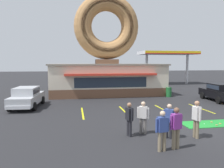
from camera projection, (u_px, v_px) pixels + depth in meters
ground_plane at (195, 131)px, 11.24m from camera, size 160.00×160.00×0.00m
donut_shop_building at (107, 60)px, 24.12m from camera, size 12.30×6.75×10.96m
putting_mat at (218, 123)px, 12.57m from camera, size 4.29×1.40×0.03m
mini_donut_near_left at (217, 125)px, 12.11m from camera, size 0.13×0.13×0.04m
mini_donut_near_right at (220, 124)px, 12.39m from camera, size 0.13×0.13×0.04m
mini_donut_mid_left at (195, 127)px, 11.72m from camera, size 0.13×0.13×0.04m
mini_donut_mid_centre at (194, 125)px, 12.16m from camera, size 0.13×0.13×0.04m
mini_donut_mid_right at (211, 122)px, 12.73m from camera, size 0.13×0.13×0.04m
golf_ball at (204, 124)px, 12.37m from camera, size 0.04×0.04×0.04m
car_black at (220, 92)px, 19.85m from camera, size 2.23×4.67×1.60m
car_silver at (27, 96)px, 17.05m from camera, size 2.24×4.68×1.60m
pedestrian_blue_sweater_man at (129, 118)px, 10.35m from camera, size 0.33×0.58×1.62m
pedestrian_hooded_kid at (176, 126)px, 8.79m from camera, size 0.58×0.32×1.72m
pedestrian_leather_jacket_man at (169, 119)px, 10.04m from camera, size 0.46×0.44×1.62m
pedestrian_clipboard_woman at (143, 116)px, 10.70m from camera, size 0.53×0.40×1.61m
pedestrian_beanie_man at (162, 129)px, 8.57m from camera, size 0.59×0.29×1.63m
pedestrian_crossing_woman at (196, 117)px, 10.10m from camera, size 0.28×0.59×1.75m
trash_bin at (169, 92)px, 22.35m from camera, size 0.57×0.57×0.97m
gas_station_canopy at (168, 54)px, 35.25m from camera, size 9.00×4.46×5.30m
parking_stripe_far_left at (83, 113)px, 15.21m from camera, size 0.12×3.60×0.01m
parking_stripe_left at (124, 111)px, 15.71m from camera, size 0.12×3.60×0.01m
parking_stripe_mid_left at (164, 110)px, 16.22m from camera, size 0.12×3.60×0.01m
parking_stripe_centre at (201, 108)px, 16.72m from camera, size 0.12×3.60×0.01m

